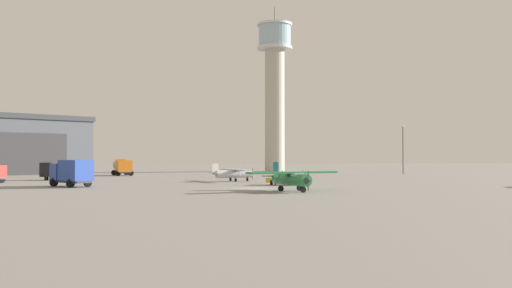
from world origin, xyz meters
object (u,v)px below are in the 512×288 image
Objects in this scene: airplane_green at (291,178)px; truck_fuel_tanker_orange at (122,166)px; truck_box_blue at (72,172)px; light_post_west at (403,145)px; truck_flatbed_black at (54,172)px; car_yellow at (285,179)px; control_tower at (275,83)px; airplane_silver at (234,173)px.

truck_fuel_tanker_orange reaches higher than airplane_green.
truck_box_blue is 66.72m from light_post_west.
truck_flatbed_black reaches higher than car_yellow.
light_post_west reaches higher than truck_fuel_tanker_orange.
control_tower is 3.96× the size of airplane_green.
control_tower is 6.17× the size of truck_flatbed_black.
airplane_green is 57.72m from light_post_west.
airplane_green is 42.79m from truck_flatbed_black.
truck_fuel_tanker_orange is (-1.51, 37.30, -0.04)m from truck_box_blue.
airplane_silver is 1.43× the size of truck_box_blue.
airplane_green reaches higher than truck_flatbed_black.
light_post_west reaches higher than airplane_silver.
airplane_green is at bearing 127.85° from truck_flatbed_black.
control_tower is at bearing 153.43° from airplane_green.
control_tower is 4.60× the size of airplane_silver.
airplane_silver is at bearing 156.49° from truck_flatbed_black.
car_yellow is 0.49× the size of light_post_west.
airplane_silver is (-9.57, -50.88, -19.55)m from control_tower.
car_yellow is (33.29, -15.53, -0.53)m from truck_flatbed_black.
truck_flatbed_black is at bearing -128.72° from control_tower.
airplane_silver is at bearing -139.11° from light_post_west.
light_post_west is (33.06, 28.62, 4.49)m from airplane_silver.
airplane_green is (5.88, -22.12, 0.20)m from airplane_silver.
truck_fuel_tanker_orange reaches higher than airplane_silver.
truck_fuel_tanker_orange is at bearing -138.56° from control_tower.
airplane_silver is at bearing -34.75° from car_yellow.
airplane_silver is 1.77× the size of car_yellow.
truck_fuel_tanker_orange is at bearing -29.18° from car_yellow.
truck_fuel_tanker_orange is (-26.37, 46.46, 0.32)m from airplane_green.
truck_box_blue is 20.01m from truck_flatbed_black.
light_post_west reaches higher than truck_flatbed_black.
airplane_silver is 0.87× the size of light_post_west.
control_tower is 6.11× the size of truck_fuel_tanker_orange.
truck_fuel_tanker_orange is at bearing -174.09° from airplane_green.
truck_box_blue reaches higher than airplane_green.
control_tower is 55.35m from airplane_silver.
airplane_silver reaches higher than car_yellow.
light_post_west is at bearing -97.07° from truck_box_blue.
airplane_green is at bearing 6.98° from truck_fuel_tanker_orange.
truck_fuel_tanker_orange is (-30.06, -26.54, -19.03)m from control_tower.
car_yellow is (6.42, -10.11, -0.45)m from airplane_silver.
car_yellow is (-3.15, -60.99, -20.00)m from control_tower.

